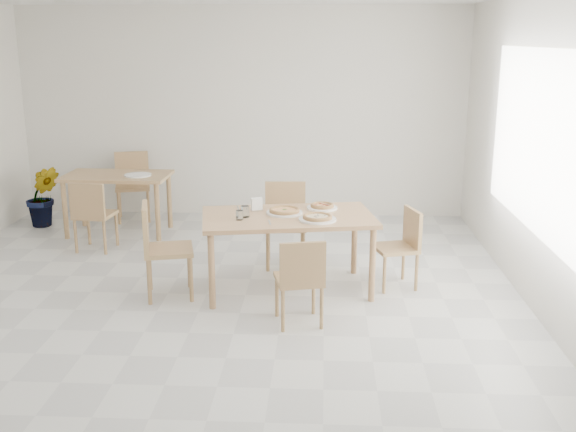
{
  "coord_description": "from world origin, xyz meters",
  "views": [
    {
      "loc": [
        1.1,
        -5.56,
        2.39
      ],
      "look_at": [
        0.77,
        0.61,
        0.74
      ],
      "focal_mm": 42.0,
      "sensor_mm": 36.0,
      "label": 1
    }
  ],
  "objects_px": {
    "tumbler_b": "(239,215)",
    "chair_south": "(300,276)",
    "pizza_margherita": "(284,210)",
    "second_table": "(117,182)",
    "chair_west": "(159,244)",
    "plate_empty": "(138,175)",
    "chair_east": "(402,242)",
    "plate_mushroom": "(318,219)",
    "pizza_mushroom": "(318,217)",
    "chair_north": "(285,218)",
    "napkin_holder": "(257,205)",
    "plate_pepperoni": "(322,208)",
    "pizza_pepperoni": "(322,206)",
    "chair_back_s": "(92,211)",
    "plate_margherita": "(284,213)",
    "tumbler_a": "(245,211)",
    "potted_plant": "(43,196)",
    "main_table": "(288,223)",
    "chair_back_n": "(132,181)"
  },
  "relations": [
    {
      "from": "chair_back_s",
      "to": "second_table",
      "type": "bearing_deg",
      "value": -90.08
    },
    {
      "from": "plate_pepperoni",
      "to": "plate_empty",
      "type": "bearing_deg",
      "value": 146.11
    },
    {
      "from": "plate_margherita",
      "to": "napkin_holder",
      "type": "relative_size",
      "value": 2.64
    },
    {
      "from": "chair_west",
      "to": "chair_east",
      "type": "relative_size",
      "value": 1.16
    },
    {
      "from": "chair_west",
      "to": "plate_margherita",
      "type": "bearing_deg",
      "value": -89.07
    },
    {
      "from": "potted_plant",
      "to": "pizza_mushroom",
      "type": "bearing_deg",
      "value": -32.69
    },
    {
      "from": "pizza_mushroom",
      "to": "chair_north",
      "type": "bearing_deg",
      "value": 110.06
    },
    {
      "from": "tumbler_b",
      "to": "chair_south",
      "type": "bearing_deg",
      "value": -48.47
    },
    {
      "from": "pizza_margherita",
      "to": "second_table",
      "type": "bearing_deg",
      "value": 140.58
    },
    {
      "from": "chair_west",
      "to": "pizza_mushroom",
      "type": "height_order",
      "value": "chair_west"
    },
    {
      "from": "plate_mushroom",
      "to": "plate_empty",
      "type": "relative_size",
      "value": 1.06
    },
    {
      "from": "plate_margherita",
      "to": "pizza_margherita",
      "type": "relative_size",
      "value": 1.15
    },
    {
      "from": "plate_pepperoni",
      "to": "napkin_holder",
      "type": "relative_size",
      "value": 2.29
    },
    {
      "from": "main_table",
      "to": "second_table",
      "type": "distance_m",
      "value": 2.89
    },
    {
      "from": "chair_west",
      "to": "potted_plant",
      "type": "height_order",
      "value": "chair_west"
    },
    {
      "from": "plate_margherita",
      "to": "chair_back_n",
      "type": "bearing_deg",
      "value": 131.19
    },
    {
      "from": "pizza_margherita",
      "to": "tumbler_a",
      "type": "xyz_separation_m",
      "value": [
        -0.36,
        -0.14,
        0.02
      ]
    },
    {
      "from": "plate_empty",
      "to": "plate_pepperoni",
      "type": "bearing_deg",
      "value": -33.89
    },
    {
      "from": "chair_west",
      "to": "chair_east",
      "type": "distance_m",
      "value": 2.34
    },
    {
      "from": "pizza_mushroom",
      "to": "pizza_pepperoni",
      "type": "distance_m",
      "value": 0.44
    },
    {
      "from": "chair_west",
      "to": "second_table",
      "type": "distance_m",
      "value": 2.33
    },
    {
      "from": "chair_south",
      "to": "chair_north",
      "type": "distance_m",
      "value": 1.67
    },
    {
      "from": "plate_margherita",
      "to": "tumbler_a",
      "type": "bearing_deg",
      "value": -158.22
    },
    {
      "from": "pizza_margherita",
      "to": "chair_back_s",
      "type": "distance_m",
      "value": 2.49
    },
    {
      "from": "chair_east",
      "to": "tumbler_a",
      "type": "bearing_deg",
      "value": -96.69
    },
    {
      "from": "napkin_holder",
      "to": "chair_back_s",
      "type": "xyz_separation_m",
      "value": [
        -1.98,
        0.95,
        -0.34
      ]
    },
    {
      "from": "pizza_margherita",
      "to": "pizza_mushroom",
      "type": "bearing_deg",
      "value": -35.59
    },
    {
      "from": "plate_pepperoni",
      "to": "pizza_mushroom",
      "type": "bearing_deg",
      "value": -95.29
    },
    {
      "from": "pizza_margherita",
      "to": "plate_empty",
      "type": "bearing_deg",
      "value": 137.74
    },
    {
      "from": "plate_margherita",
      "to": "plate_empty",
      "type": "distance_m",
      "value": 2.56
    },
    {
      "from": "napkin_holder",
      "to": "potted_plant",
      "type": "height_order",
      "value": "napkin_holder"
    },
    {
      "from": "pizza_pepperoni",
      "to": "chair_back_s",
      "type": "xyz_separation_m",
      "value": [
        -2.61,
        0.82,
        -0.31
      ]
    },
    {
      "from": "second_table",
      "to": "chair_west",
      "type": "bearing_deg",
      "value": -62.95
    },
    {
      "from": "main_table",
      "to": "pizza_mushroom",
      "type": "bearing_deg",
      "value": -40.05
    },
    {
      "from": "plate_mushroom",
      "to": "pizza_margherita",
      "type": "distance_m",
      "value": 0.39
    },
    {
      "from": "pizza_mushroom",
      "to": "chair_south",
      "type": "bearing_deg",
      "value": -100.89
    },
    {
      "from": "chair_south",
      "to": "tumbler_a",
      "type": "xyz_separation_m",
      "value": [
        -0.55,
        0.77,
        0.35
      ]
    },
    {
      "from": "chair_south",
      "to": "pizza_pepperoni",
      "type": "distance_m",
      "value": 1.18
    },
    {
      "from": "plate_margherita",
      "to": "tumbler_a",
      "type": "relative_size",
      "value": 3.29
    },
    {
      "from": "chair_east",
      "to": "chair_south",
      "type": "bearing_deg",
      "value": -59.28
    },
    {
      "from": "chair_east",
      "to": "plate_mushroom",
      "type": "bearing_deg",
      "value": -84.2
    },
    {
      "from": "chair_west",
      "to": "plate_empty",
      "type": "distance_m",
      "value": 2.16
    },
    {
      "from": "pizza_margherita",
      "to": "chair_south",
      "type": "bearing_deg",
      "value": -78.46
    },
    {
      "from": "chair_west",
      "to": "pizza_margherita",
      "type": "bearing_deg",
      "value": -89.07
    },
    {
      "from": "chair_west",
      "to": "tumbler_b",
      "type": "bearing_deg",
      "value": -99.88
    },
    {
      "from": "pizza_mushroom",
      "to": "napkin_holder",
      "type": "distance_m",
      "value": 0.67
    },
    {
      "from": "pizza_margherita",
      "to": "plate_empty",
      "type": "xyz_separation_m",
      "value": [
        -1.89,
        1.72,
        -0.02
      ]
    },
    {
      "from": "main_table",
      "to": "plate_margherita",
      "type": "distance_m",
      "value": 0.11
    },
    {
      "from": "plate_pepperoni",
      "to": "tumbler_b",
      "type": "bearing_deg",
      "value": -149.01
    },
    {
      "from": "plate_mushroom",
      "to": "napkin_holder",
      "type": "distance_m",
      "value": 0.67
    }
  ]
}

